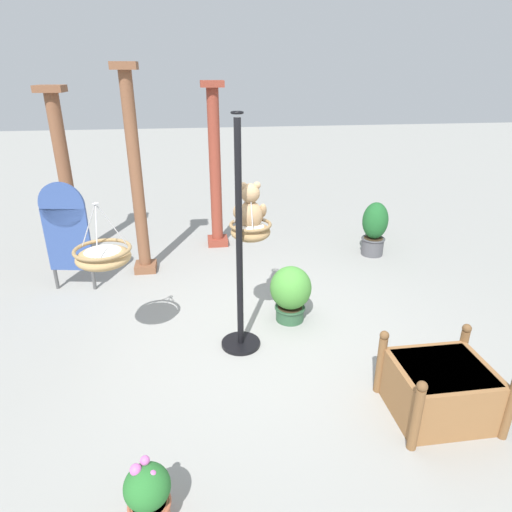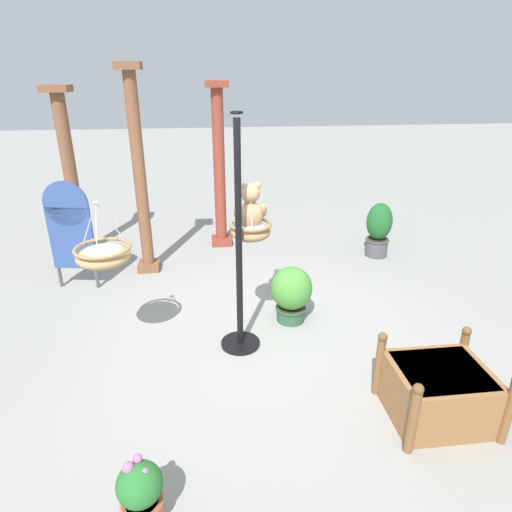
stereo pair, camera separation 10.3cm
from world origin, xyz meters
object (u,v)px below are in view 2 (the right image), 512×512
Objects in this scene: teddy_bear at (250,209)px; potted_plant_flowering_red at (141,494)px; greenhouse_pillar_far_back at (71,178)px; potted_plant_bushy_green at (291,292)px; display_pole_central at (239,282)px; potted_plant_tall_leafy at (380,225)px; greenhouse_pillar_right at (219,171)px; display_sign_board at (70,227)px; greenhouse_pillar_left at (140,178)px; hanging_basket_left_high at (103,255)px; hanging_basket_with_teddy at (251,230)px; potted_plant_fern_front at (379,229)px; wooden_planter_box at (438,391)px.

teddy_bear is 0.94× the size of potted_plant_flowering_red.
greenhouse_pillar_far_back reaches higher than potted_plant_bushy_green.
potted_plant_tall_leafy is at bearing 47.40° from display_pole_central.
potted_plant_tall_leafy is (2.89, -0.11, -1.04)m from greenhouse_pillar_right.
display_pole_central reaches higher than teddy_bear.
potted_plant_tall_leafy is at bearing 15.11° from display_sign_board.
greenhouse_pillar_left is 2.80m from potted_plant_bushy_green.
greenhouse_pillar_left reaches higher than display_sign_board.
hanging_basket_left_high is at bearing -165.97° from potted_plant_bushy_green.
hanging_basket_with_teddy is at bearing -90.00° from teddy_bear.
potted_plant_fern_front is at bearing 41.36° from teddy_bear.
hanging_basket_left_high is 4.58m from potted_plant_fern_front.
hanging_basket_left_high is 2.27m from greenhouse_pillar_left.
potted_plant_fern_front is 0.83m from potted_plant_tall_leafy.
potted_plant_bushy_green is at bearing 34.83° from display_pole_central.
display_pole_central is 1.41m from hanging_basket_left_high.
display_sign_board reaches higher than potted_plant_tall_leafy.
greenhouse_pillar_right is (-0.22, 2.90, -0.20)m from teddy_bear.
greenhouse_pillar_left is 1.11× the size of greenhouse_pillar_far_back.
hanging_basket_left_high is (-1.36, -0.04, 0.40)m from display_pole_central.
potted_plant_fern_front is 0.59× the size of display_sign_board.
teddy_bear is at bearing 11.81° from hanging_basket_left_high.
hanging_basket_left_high is at bearing -169.08° from hanging_basket_with_teddy.
display_sign_board is at bearing 156.27° from potted_plant_bushy_green.
greenhouse_pillar_left is 1.18m from display_sign_board.
hanging_basket_with_teddy is at bearing 133.90° from wooden_planter_box.
greenhouse_pillar_right is 4.88× the size of potted_plant_flowering_red.
greenhouse_pillar_far_back is at bearing 132.98° from hanging_basket_with_teddy.
potted_plant_fern_front is at bearing 41.69° from hanging_basket_with_teddy.
teddy_bear reaches higher than wooden_planter_box.
teddy_bear is 0.81× the size of hanging_basket_left_high.
display_sign_board is (-5.01, -1.35, 0.64)m from potted_plant_tall_leafy.
greenhouse_pillar_right is 4.60× the size of potted_plant_tall_leafy.
greenhouse_pillar_far_back is at bearing 109.52° from hanging_basket_left_high.
potted_plant_fern_front is (0.84, 3.65, 0.20)m from wooden_planter_box.
display_sign_board is at bearing -172.49° from potted_plant_fern_front.
potted_plant_tall_leafy is 0.83× the size of potted_plant_bushy_green.
hanging_basket_with_teddy is 0.60× the size of wooden_planter_box.
display_sign_board is (-2.33, 1.44, -0.60)m from teddy_bear.
potted_plant_bushy_green is (1.51, 2.52, 0.11)m from potted_plant_flowering_red.
potted_plant_bushy_green is (2.02, 0.51, -0.82)m from hanging_basket_left_high.
greenhouse_pillar_right is at bearing 3.38° from greenhouse_pillar_far_back.
greenhouse_pillar_far_back is at bearing 133.31° from wooden_planter_box.
potted_plant_tall_leafy is (1.17, 4.38, 0.01)m from wooden_planter_box.
potted_plant_flowering_red is 0.94× the size of potted_plant_tall_leafy.
display_sign_board reaches higher than potted_plant_fern_front.
potted_plant_fern_front is at bearing 31.70° from hanging_basket_left_high.
wooden_planter_box is at bearing -50.52° from greenhouse_pillar_left.
display_pole_central reaches higher than potted_plant_flowering_red.
greenhouse_pillar_left is at bearing -168.07° from potted_plant_tall_leafy.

